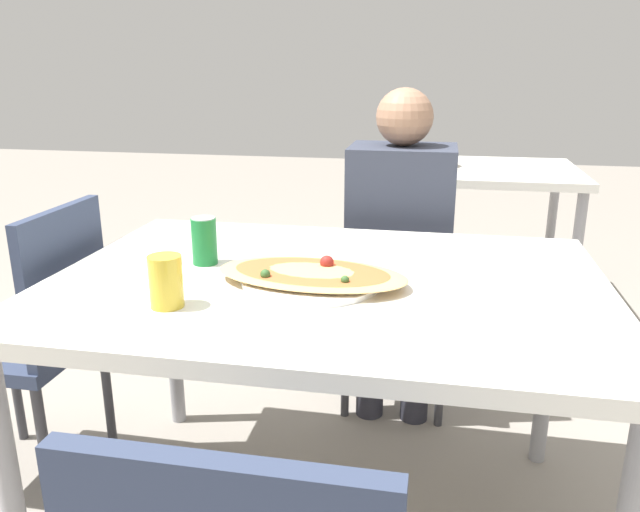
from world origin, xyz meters
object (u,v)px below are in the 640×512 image
Objects in this scene: pizza_main at (312,276)px; chair_far_seated at (400,270)px; chair_side_left at (36,331)px; person_seated at (400,228)px; drink_glass at (166,281)px; soda_can at (204,241)px; dining_table at (327,302)px.

chair_far_seated is at bearing 79.25° from pizza_main.
chair_side_left is 0.74× the size of person_seated.
drink_glass reaches higher than pizza_main.
pizza_main is 3.91× the size of soda_can.
soda_can is 0.31m from drink_glass.
chair_far_seated is 0.22m from person_seated.
chair_side_left is 1.78× the size of pizza_main.
chair_side_left is at bearing -179.56° from soda_can.
chair_side_left reaches higher than dining_table.
soda_can is 1.08× the size of drink_glass.
chair_side_left reaches higher than pizza_main.
soda_can is at bearing 162.28° from pizza_main.
chair_far_seated reaches higher than pizza_main.
chair_far_seated is (0.13, 0.82, -0.18)m from dining_table.
pizza_main is at bearing -96.39° from chair_side_left.
pizza_main is 4.24× the size of drink_glass.
person_seated reaches higher than chair_side_left.
chair_far_seated reaches higher than drink_glass.
pizza_main is at bearing -17.72° from soda_can.
dining_table is at bearing -93.28° from chair_side_left.
drink_glass reaches higher than dining_table.
drink_glass is (-0.44, -1.07, 0.30)m from chair_far_seated.
chair_side_left reaches higher than drink_glass.
chair_side_left is 7.55× the size of drink_glass.
pizza_main is (-0.16, -0.86, 0.26)m from chair_far_seated.
person_seated is at bearing 53.96° from soda_can.
person_seated reaches higher than soda_can.
chair_far_seated is 0.74× the size of person_seated.
soda_can is (0.54, 0.00, 0.30)m from chair_side_left.
chair_side_left is at bearing 151.91° from drink_glass.
drink_glass is (-0.31, -0.25, 0.12)m from dining_table.
pizza_main is (-0.03, -0.04, 0.08)m from dining_table.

